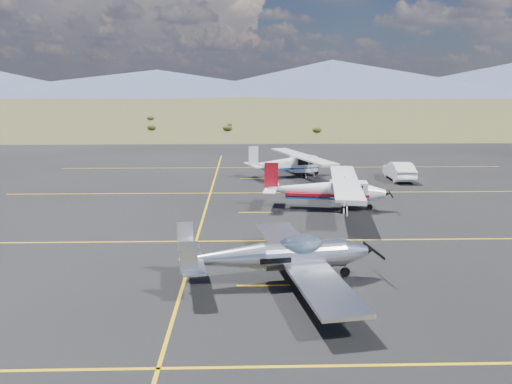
% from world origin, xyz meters
% --- Properties ---
extents(ground, '(1600.00, 1600.00, 0.00)m').
position_xyz_m(ground, '(0.00, 0.00, 0.00)').
color(ground, '#383D1C').
rests_on(ground, ground).
extents(apron, '(72.00, 72.00, 0.02)m').
position_xyz_m(apron, '(0.00, 7.00, 0.00)').
color(apron, black).
rests_on(apron, ground).
extents(aircraft_low_wing, '(7.34, 10.14, 2.19)m').
position_xyz_m(aircraft_low_wing, '(-2.29, -3.14, 1.05)').
color(aircraft_low_wing, silver).
rests_on(aircraft_low_wing, apron).
extents(aircraft_cessna, '(6.64, 10.96, 2.76)m').
position_xyz_m(aircraft_cessna, '(1.30, 8.28, 1.23)').
color(aircraft_cessna, white).
rests_on(aircraft_cessna, apron).
extents(aircraft_plain, '(7.07, 10.22, 2.62)m').
position_xyz_m(aircraft_plain, '(0.14, 19.38, 1.16)').
color(aircraft_plain, silver).
rests_on(aircraft_plain, apron).
extents(sedan, '(1.63, 4.45, 1.46)m').
position_xyz_m(sedan, '(8.63, 17.61, 0.74)').
color(sedan, white).
rests_on(sedan, apron).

